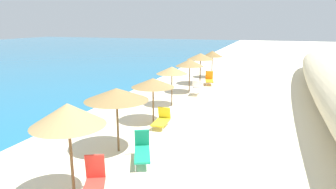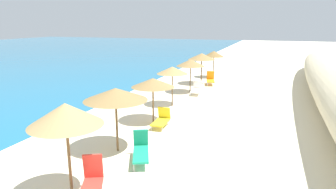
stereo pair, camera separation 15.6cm
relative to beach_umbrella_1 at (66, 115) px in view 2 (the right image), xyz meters
The scene contains 13 objects.
ground_plane 10.10m from the beach_umbrella_1, 11.29° to the right, with size 160.00×160.00×0.00m, color beige.
beach_umbrella_1 is the anchor object (origin of this frame).
beach_umbrella_2 3.60m from the beach_umbrella_1, ahead, with size 2.58×2.58×2.68m.
beach_umbrella_3 7.55m from the beach_umbrella_1, ahead, with size 2.27×2.27×2.40m.
beach_umbrella_4 10.99m from the beach_umbrella_1, ahead, with size 1.96×1.96×2.54m.
beach_umbrella_5 14.97m from the beach_umbrella_1, ahead, with size 2.11×2.11×2.57m.
beach_umbrella_6 18.46m from the beach_umbrella_1, ahead, with size 2.32×2.32×2.69m.
beach_umbrella_7 22.02m from the beach_umbrella_1, ahead, with size 1.97×1.97×2.61m.
lounge_chair_0 7.37m from the beach_umbrella_1, ahead, with size 1.41×0.72×0.94m.
lounge_chair_1 2.26m from the beach_umbrella_1, 65.62° to the right, with size 1.66×1.22×1.22m.
lounge_chair_2 3.83m from the beach_umbrella_1, 16.81° to the right, with size 1.73×1.20×1.13m.
lounge_chair_3 14.87m from the beach_umbrella_1, ahead, with size 1.60×0.80×0.93m.
lounge_chair_4 18.72m from the beach_umbrella_1, ahead, with size 1.64×1.00×1.13m.
Camera 2 is at (-16.31, -3.66, 5.20)m, focal length 32.32 mm.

